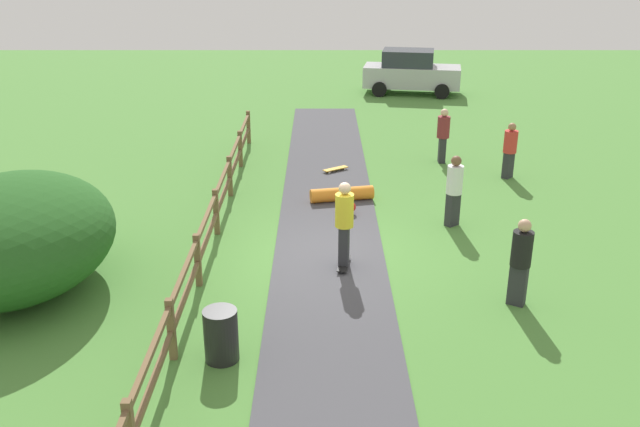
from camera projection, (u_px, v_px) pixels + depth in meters
The scene contains 13 objects.
ground_plane at pixel (327, 257), 14.85m from camera, with size 60.00×60.00×0.00m, color #4C8438.
asphalt_path at pixel (327, 257), 14.85m from camera, with size 2.40×28.00×0.02m, color #47474C.
wooden_fence at pixel (206, 229), 14.60m from camera, with size 0.12×18.12×1.10m.
bush_large at pixel (12, 236), 13.10m from camera, with size 3.72×4.47×2.25m, color #23561E.
trash_bin at pixel (219, 335), 11.08m from camera, with size 0.56×0.56×0.90m, color black.
skater_riding at pixel (343, 220), 14.00m from camera, with size 0.43×0.82×1.87m.
skater_fallen at pixel (341, 195), 17.89m from camera, with size 1.70×1.41×0.36m.
skateboard_loose at pixel (334, 169), 20.31m from camera, with size 0.77×0.62×0.08m.
bystander_red at pixel (508, 148), 19.51m from camera, with size 0.54×0.54×1.62m.
bystander_white at pixel (452, 187), 16.18m from camera, with size 0.53×0.53×1.74m.
bystander_black at pixel (519, 258), 12.61m from camera, with size 0.52×0.52×1.72m.
bystander_maroon at pixel (441, 133), 20.87m from camera, with size 0.39×0.39×1.67m.
parked_car_silver at pixel (409, 72), 30.32m from camera, with size 4.43×2.53×1.92m.
Camera 1 is at (-0.20, -13.44, 6.40)m, focal length 38.52 mm.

